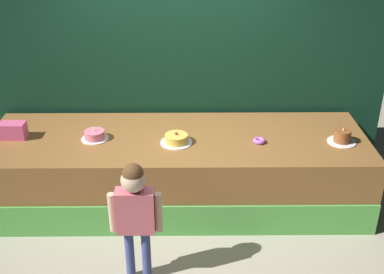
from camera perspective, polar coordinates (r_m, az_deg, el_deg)
ground_plane at (r=4.90m, az=-1.86°, el=-11.53°), size 12.00×12.00×0.00m
stage_platform at (r=5.19m, az=-1.78°, el=-3.90°), size 3.98×1.27×0.78m
curtain_backdrop at (r=5.39m, az=-1.81°, el=10.91°), size 4.78×0.08×3.12m
child_figure at (r=4.01m, az=-6.78°, el=-8.31°), size 0.45×0.20×1.16m
pink_box at (r=5.29m, az=-20.50°, el=0.73°), size 0.26×0.16×0.17m
donut at (r=4.93m, az=7.99°, el=-0.45°), size 0.13×0.13×0.04m
cake_left at (r=5.05m, az=-11.50°, el=0.20°), size 0.28×0.28×0.14m
cake_center at (r=4.87m, az=-1.88°, el=-0.26°), size 0.33×0.33×0.12m
cake_right at (r=5.11m, az=17.44°, el=0.01°), size 0.29×0.29×0.17m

